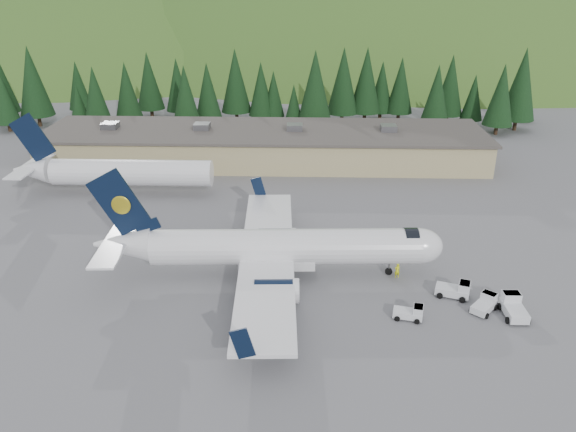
{
  "coord_description": "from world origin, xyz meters",
  "views": [
    {
      "loc": [
        1.89,
        -50.24,
        28.62
      ],
      "look_at": [
        0.0,
        6.0,
        4.0
      ],
      "focal_mm": 35.0,
      "sensor_mm": 36.0,
      "label": 1
    }
  ],
  "objects_px": {
    "second_airliner": "(111,172)",
    "airliner": "(276,248)",
    "baggage_tug_d": "(485,304)",
    "ramp_worker": "(397,270)",
    "baggage_tug_a": "(411,313)",
    "baggage_tug_c": "(513,307)",
    "baggage_tug_b": "(456,290)",
    "terminal_building": "(264,145)"
  },
  "relations": [
    {
      "from": "airliner",
      "to": "ramp_worker",
      "type": "bearing_deg",
      "value": -2.93
    },
    {
      "from": "terminal_building",
      "to": "baggage_tug_d",
      "type": "distance_m",
      "value": 49.77
    },
    {
      "from": "baggage_tug_d",
      "to": "ramp_worker",
      "type": "bearing_deg",
      "value": 91.88
    },
    {
      "from": "baggage_tug_c",
      "to": "baggage_tug_a",
      "type": "bearing_deg",
      "value": 95.32
    },
    {
      "from": "second_airliner",
      "to": "baggage_tug_d",
      "type": "relative_size",
      "value": 9.0
    },
    {
      "from": "baggage_tug_a",
      "to": "ramp_worker",
      "type": "bearing_deg",
      "value": 104.4
    },
    {
      "from": "airliner",
      "to": "baggage_tug_c",
      "type": "height_order",
      "value": "airliner"
    },
    {
      "from": "baggage_tug_d",
      "to": "second_airliner",
      "type": "bearing_deg",
      "value": 97.59
    },
    {
      "from": "ramp_worker",
      "to": "baggage_tug_a",
      "type": "bearing_deg",
      "value": 71.27
    },
    {
      "from": "baggage_tug_b",
      "to": "airliner",
      "type": "bearing_deg",
      "value": -172.58
    },
    {
      "from": "second_airliner",
      "to": "baggage_tug_c",
      "type": "distance_m",
      "value": 53.92
    },
    {
      "from": "airliner",
      "to": "second_airliner",
      "type": "xyz_separation_m",
      "value": [
        -23.9,
        22.05,
        0.22
      ]
    },
    {
      "from": "airliner",
      "to": "terminal_building",
      "type": "bearing_deg",
      "value": 93.3
    },
    {
      "from": "baggage_tug_a",
      "to": "ramp_worker",
      "type": "relative_size",
      "value": 1.73
    },
    {
      "from": "baggage_tug_c",
      "to": "ramp_worker",
      "type": "distance_m",
      "value": 11.46
    },
    {
      "from": "terminal_building",
      "to": "airliner",
      "type": "bearing_deg",
      "value": -84.02
    },
    {
      "from": "baggage_tug_b",
      "to": "baggage_tug_c",
      "type": "height_order",
      "value": "baggage_tug_c"
    },
    {
      "from": "baggage_tug_a",
      "to": "baggage_tug_d",
      "type": "distance_m",
      "value": 7.25
    },
    {
      "from": "second_airliner",
      "to": "baggage_tug_c",
      "type": "relative_size",
      "value": 8.13
    },
    {
      "from": "ramp_worker",
      "to": "second_airliner",
      "type": "bearing_deg",
      "value": -51.39
    },
    {
      "from": "airliner",
      "to": "ramp_worker",
      "type": "relative_size",
      "value": 21.49
    },
    {
      "from": "second_airliner",
      "to": "terminal_building",
      "type": "relative_size",
      "value": 0.39
    },
    {
      "from": "second_airliner",
      "to": "baggage_tug_c",
      "type": "xyz_separation_m",
      "value": [
        45.72,
        -28.49,
        -2.52
      ]
    },
    {
      "from": "terminal_building",
      "to": "ramp_worker",
      "type": "bearing_deg",
      "value": -66.85
    },
    {
      "from": "baggage_tug_a",
      "to": "baggage_tug_b",
      "type": "distance_m",
      "value": 6.24
    },
    {
      "from": "airliner",
      "to": "terminal_building",
      "type": "height_order",
      "value": "airliner"
    },
    {
      "from": "second_airliner",
      "to": "ramp_worker",
      "type": "relative_size",
      "value": 16.86
    },
    {
      "from": "terminal_building",
      "to": "baggage_tug_d",
      "type": "xyz_separation_m",
      "value": [
        23.51,
        -43.82,
        -1.95
      ]
    },
    {
      "from": "second_airliner",
      "to": "baggage_tug_b",
      "type": "bearing_deg",
      "value": -31.82
    },
    {
      "from": "second_airliner",
      "to": "terminal_building",
      "type": "xyz_separation_m",
      "value": [
        19.91,
        16.0,
        -0.7
      ]
    },
    {
      "from": "second_airliner",
      "to": "baggage_tug_d",
      "type": "xyz_separation_m",
      "value": [
        43.43,
        -27.82,
        -2.65
      ]
    },
    {
      "from": "baggage_tug_a",
      "to": "ramp_worker",
      "type": "xyz_separation_m",
      "value": [
        -0.16,
        7.37,
        0.2
      ]
    },
    {
      "from": "baggage_tug_a",
      "to": "baggage_tug_b",
      "type": "bearing_deg",
      "value": 51.5
    },
    {
      "from": "second_airliner",
      "to": "baggage_tug_a",
      "type": "distance_m",
      "value": 46.89
    },
    {
      "from": "baggage_tug_a",
      "to": "baggage_tug_c",
      "type": "relative_size",
      "value": 0.84
    },
    {
      "from": "baggage_tug_a",
      "to": "baggage_tug_d",
      "type": "bearing_deg",
      "value": 26.31
    },
    {
      "from": "baggage_tug_d",
      "to": "ramp_worker",
      "type": "distance_m",
      "value": 9.21
    },
    {
      "from": "baggage_tug_c",
      "to": "baggage_tug_d",
      "type": "xyz_separation_m",
      "value": [
        -2.29,
        0.67,
        -0.13
      ]
    },
    {
      "from": "baggage_tug_a",
      "to": "baggage_tug_b",
      "type": "xyz_separation_m",
      "value": [
        4.89,
        3.87,
        0.13
      ]
    },
    {
      "from": "second_airliner",
      "to": "airliner",
      "type": "bearing_deg",
      "value": -42.69
    },
    {
      "from": "baggage_tug_a",
      "to": "airliner",
      "type": "bearing_deg",
      "value": 162.36
    },
    {
      "from": "airliner",
      "to": "baggage_tug_a",
      "type": "relative_size",
      "value": 12.41
    }
  ]
}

